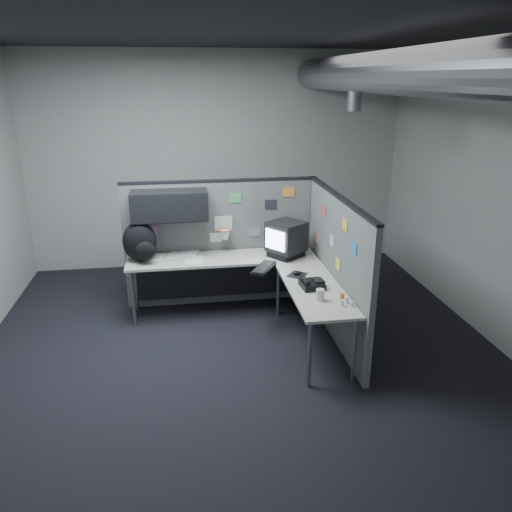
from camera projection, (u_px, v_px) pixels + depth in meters
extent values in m
cube|color=black|center=(241.00, 350.00, 5.45)|extent=(5.60, 5.60, 0.01)
cube|color=black|center=(237.00, 29.00, 4.37)|extent=(5.60, 5.60, 0.01)
cube|color=#9E9E99|center=(217.00, 162.00, 7.52)|extent=(5.60, 0.01, 3.20)
cube|color=#9E9E99|center=(311.00, 354.00, 2.30)|extent=(5.60, 0.01, 3.20)
cube|color=#9E9E99|center=(500.00, 197.00, 5.31)|extent=(0.01, 5.60, 3.20)
cylinder|color=slate|center=(385.00, 72.00, 4.69)|extent=(0.40, 5.49, 0.40)
cylinder|color=slate|center=(355.00, 97.00, 5.51)|extent=(0.16, 0.16, 0.30)
cube|color=#5E605E|center=(221.00, 244.00, 6.38)|extent=(2.43, 0.06, 1.60)
cube|color=black|center=(219.00, 181.00, 6.10)|extent=(2.43, 0.07, 0.03)
cube|color=black|center=(311.00, 239.00, 6.54)|extent=(0.07, 0.07, 1.60)
cube|color=black|center=(170.00, 205.00, 5.91)|extent=(0.90, 0.35, 0.35)
cube|color=black|center=(169.00, 209.00, 5.75)|extent=(0.90, 0.02, 0.33)
cube|color=silver|center=(224.00, 223.00, 6.25)|extent=(0.22, 0.02, 0.18)
torus|color=#D85914|center=(224.00, 230.00, 6.19)|extent=(0.16, 0.16, 0.01)
cone|color=white|center=(224.00, 235.00, 6.21)|extent=(0.14, 0.14, 0.11)
cube|color=#B266B2|center=(151.00, 231.00, 6.15)|extent=(0.15, 0.01, 0.12)
cube|color=#4CB266|center=(235.00, 198.00, 6.17)|extent=(0.15, 0.01, 0.12)
cube|color=gray|center=(255.00, 232.00, 6.35)|extent=(0.15, 0.01, 0.12)
cube|color=#26262D|center=(271.00, 204.00, 6.27)|extent=(0.15, 0.01, 0.12)
cube|color=orange|center=(289.00, 192.00, 6.25)|extent=(0.15, 0.01, 0.12)
cube|color=silver|center=(216.00, 237.00, 6.30)|extent=(0.15, 0.01, 0.12)
cube|color=#5E605E|center=(336.00, 269.00, 5.53)|extent=(0.06, 2.23, 1.60)
cube|color=black|center=(340.00, 197.00, 5.26)|extent=(0.07, 2.23, 0.03)
cube|color=#CC4C4C|center=(324.00, 211.00, 5.75)|extent=(0.01, 0.15, 0.12)
cube|color=silver|center=(332.00, 241.00, 5.51)|extent=(0.01, 0.15, 0.12)
cube|color=gold|center=(345.00, 225.00, 5.03)|extent=(0.01, 0.15, 0.12)
cube|color=#D87F7F|center=(317.00, 238.00, 6.12)|extent=(0.01, 0.15, 0.12)
cube|color=#337FCC|center=(354.00, 248.00, 4.81)|extent=(0.01, 0.15, 0.12)
cube|color=#E5D84C|center=(338.00, 264.00, 5.34)|extent=(0.01, 0.15, 0.12)
cube|color=#B4B3A2|center=(222.00, 258.00, 6.10)|extent=(2.30, 0.56, 0.03)
cube|color=#B4B3A2|center=(314.00, 288.00, 5.25)|extent=(0.56, 1.55, 0.03)
cube|color=black|center=(221.00, 276.00, 6.42)|extent=(2.18, 0.02, 0.55)
cylinder|color=gray|center=(133.00, 299.00, 5.87)|extent=(0.04, 0.04, 0.70)
cylinder|color=gray|center=(136.00, 284.00, 6.28)|extent=(0.04, 0.04, 0.70)
cylinder|color=gray|center=(278.00, 290.00, 6.12)|extent=(0.04, 0.04, 0.70)
cylinder|color=gray|center=(309.00, 355.00, 4.68)|extent=(0.04, 0.04, 0.70)
cylinder|color=gray|center=(354.00, 351.00, 4.75)|extent=(0.04, 0.04, 0.70)
cube|color=black|center=(286.00, 253.00, 6.13)|extent=(0.48, 0.47, 0.07)
cube|color=black|center=(286.00, 236.00, 6.05)|extent=(0.53, 0.53, 0.36)
cube|color=silver|center=(275.00, 240.00, 5.92)|extent=(0.19, 0.25, 0.24)
cube|color=black|center=(264.00, 268.00, 5.71)|extent=(0.36, 0.47, 0.03)
cube|color=black|center=(264.00, 267.00, 5.70)|extent=(0.32, 0.43, 0.01)
cube|color=black|center=(297.00, 275.00, 5.55)|extent=(0.27, 0.28, 0.01)
ellipsoid|color=black|center=(297.00, 273.00, 5.54)|extent=(0.11, 0.08, 0.04)
cube|color=black|center=(312.00, 285.00, 5.21)|extent=(0.24, 0.26, 0.07)
cylinder|color=black|center=(305.00, 280.00, 5.19)|extent=(0.07, 0.23, 0.05)
cube|color=black|center=(318.00, 280.00, 5.20)|extent=(0.11, 0.14, 0.02)
cylinder|color=silver|center=(347.00, 300.00, 4.85)|extent=(0.05, 0.05, 0.07)
cylinder|color=silver|center=(342.00, 303.00, 4.79)|extent=(0.04, 0.04, 0.06)
cylinder|color=silver|center=(352.00, 304.00, 4.79)|extent=(0.04, 0.04, 0.05)
cylinder|color=#D85914|center=(342.00, 297.00, 4.89)|extent=(0.04, 0.04, 0.08)
cylinder|color=beige|center=(320.00, 295.00, 4.90)|extent=(0.11, 0.11, 0.12)
cube|color=white|center=(194.00, 260.00, 6.01)|extent=(0.27, 0.33, 0.00)
cube|color=white|center=(176.00, 255.00, 6.16)|extent=(0.27, 0.33, 0.00)
cube|color=white|center=(154.00, 257.00, 6.08)|extent=(0.27, 0.33, 0.00)
cube|color=white|center=(189.00, 254.00, 6.20)|extent=(0.27, 0.33, 0.00)
ellipsoid|color=black|center=(140.00, 242.00, 5.90)|extent=(0.43, 0.33, 0.49)
ellipsoid|color=black|center=(145.00, 251.00, 5.79)|extent=(0.23, 0.14, 0.22)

